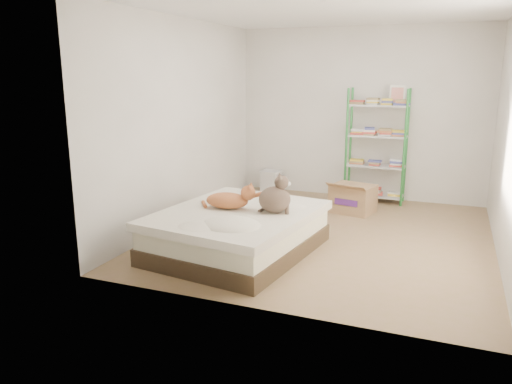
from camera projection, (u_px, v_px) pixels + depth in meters
The scene contains 7 objects.
room at pixel (328, 128), 5.75m from camera, with size 3.81×4.21×2.61m.
bed at pixel (237, 231), 5.44m from camera, with size 1.71×2.02×0.47m.
orange_cat at pixel (227, 198), 5.45m from camera, with size 0.56×0.30×0.23m, color #C06F3F, non-canonical shape.
grey_cat at pixel (275, 194), 5.26m from camera, with size 0.30×0.36×0.41m, color brown, non-canonical shape.
shelf_unit at pixel (377, 145), 7.45m from camera, with size 0.88×0.36×1.74m.
cardboard_box at pixel (353, 198), 7.00m from camera, with size 0.65×0.65×0.45m.
white_bin at pixel (271, 181), 8.17m from camera, with size 0.34×0.31×0.36m.
Camera 1 is at (1.34, -5.67, 1.93)m, focal length 35.00 mm.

